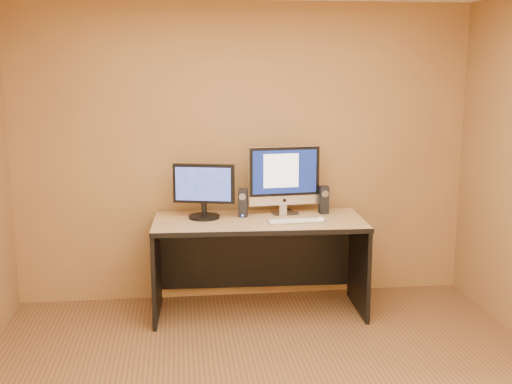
% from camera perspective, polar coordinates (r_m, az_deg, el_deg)
% --- Properties ---
extents(walls, '(4.00, 4.00, 2.60)m').
position_cam_1_polar(walls, '(3.69, 2.21, -0.67)').
color(walls, olive).
rests_on(walls, ground).
extents(desk, '(1.77, 0.83, 0.80)m').
position_cam_1_polar(desk, '(5.41, 0.27, -6.64)').
color(desk, tan).
rests_on(desk, ground).
extents(imac, '(0.64, 0.28, 0.60)m').
position_cam_1_polar(imac, '(5.44, 2.59, 1.06)').
color(imac, silver).
rests_on(imac, desk).
extents(second_monitor, '(0.57, 0.38, 0.46)m').
position_cam_1_polar(second_monitor, '(5.33, -4.66, 0.06)').
color(second_monitor, black).
rests_on(second_monitor, desk).
extents(speaker_left, '(0.09, 0.09, 0.24)m').
position_cam_1_polar(speaker_left, '(5.39, -1.16, -0.96)').
color(speaker_left, black).
rests_on(speaker_left, desk).
extents(speaker_right, '(0.08, 0.08, 0.24)m').
position_cam_1_polar(speaker_right, '(5.54, 6.04, -0.70)').
color(speaker_right, black).
rests_on(speaker_right, desk).
extents(keyboard, '(0.47, 0.15, 0.02)m').
position_cam_1_polar(keyboard, '(5.22, 3.59, -2.61)').
color(keyboard, '#B0B0B5').
rests_on(keyboard, desk).
extents(mouse, '(0.07, 0.12, 0.04)m').
position_cam_1_polar(mouse, '(5.28, 5.79, -2.39)').
color(mouse, white).
rests_on(mouse, desk).
extents(cable_a, '(0.10, 0.22, 0.01)m').
position_cam_1_polar(cable_a, '(5.65, 3.13, -1.61)').
color(cable_a, black).
rests_on(cable_a, desk).
extents(cable_b, '(0.11, 0.17, 0.01)m').
position_cam_1_polar(cable_b, '(5.59, 2.61, -1.74)').
color(cable_b, black).
rests_on(cable_b, desk).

